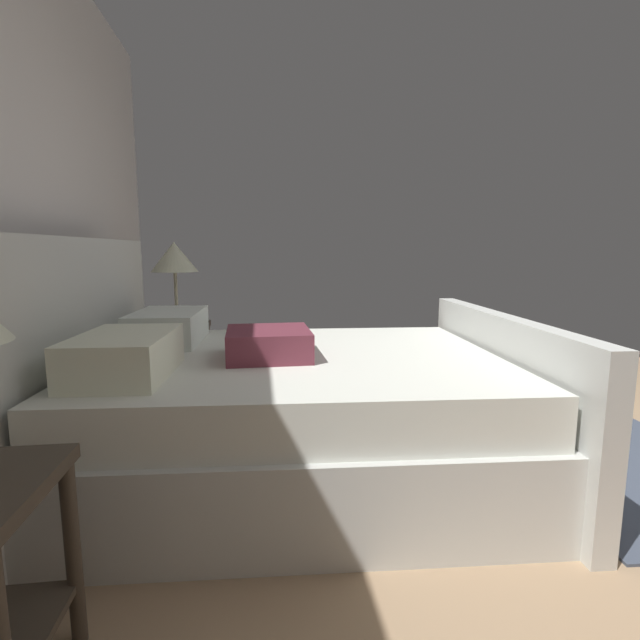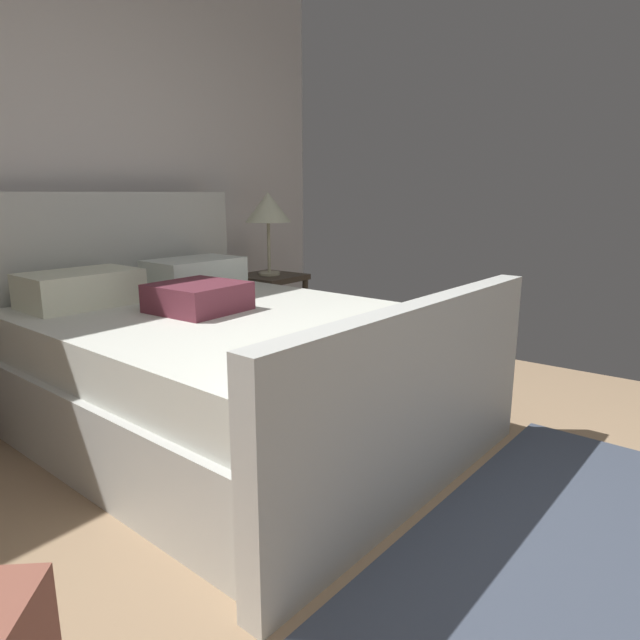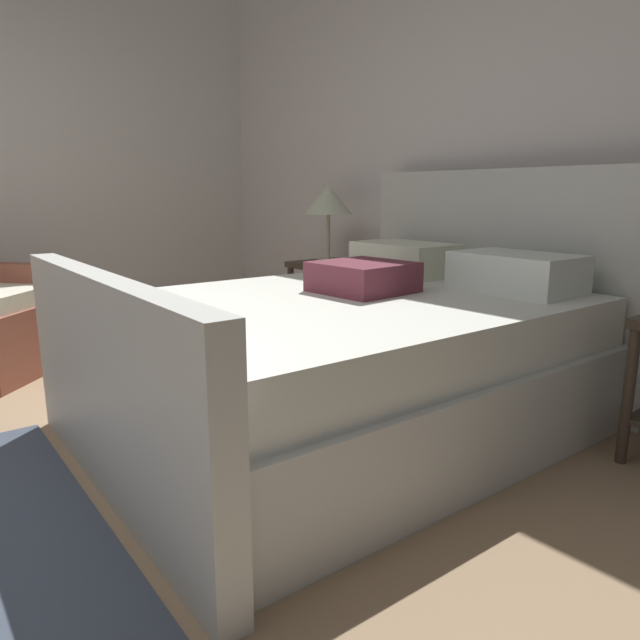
# 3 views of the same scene
# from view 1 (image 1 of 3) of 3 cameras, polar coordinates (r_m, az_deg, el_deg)

# --- Properties ---
(ground_plane) EXTENTS (4.92, 5.88, 0.02)m
(ground_plane) POSITION_cam_1_polar(r_m,az_deg,el_deg) (2.96, 34.30, -15.97)
(ground_plane) COLOR #A28362
(bed) EXTENTS (1.87, 2.32, 1.20)m
(bed) POSITION_cam_1_polar(r_m,az_deg,el_deg) (2.45, -3.79, -10.35)
(bed) COLOR silver
(bed) RESTS_ON ground
(nightstand_right) EXTENTS (0.44, 0.44, 0.60)m
(nightstand_right) POSITION_cam_1_polar(r_m,az_deg,el_deg) (3.63, -16.89, -3.62)
(nightstand_right) COLOR #3C3228
(nightstand_right) RESTS_ON ground
(table_lamp_right) EXTENTS (0.33, 0.33, 0.60)m
(table_lamp_right) POSITION_cam_1_polar(r_m,az_deg,el_deg) (3.55, -17.37, 7.18)
(table_lamp_right) COLOR #B7B293
(table_lamp_right) RESTS_ON nightstand_right
(area_rug) EXTENTS (1.97, 1.22, 0.01)m
(area_rug) POSITION_cam_1_polar(r_m,az_deg,el_deg) (3.21, 30.90, -13.46)
(area_rug) COLOR #424A5B
(area_rug) RESTS_ON ground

